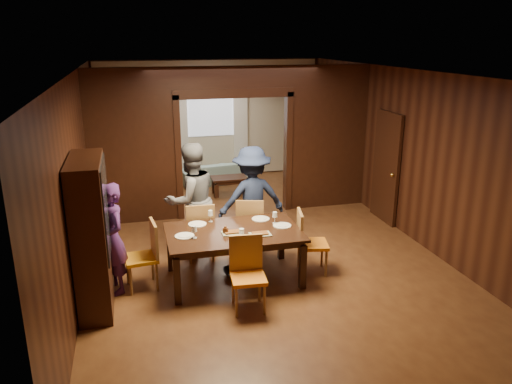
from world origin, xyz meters
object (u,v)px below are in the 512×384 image
object	(u,v)px
person_purple	(112,239)
sofa	(217,172)
chair_right	(313,242)
hutch	(92,235)
person_grey	(191,200)
coffee_table	(229,186)
chair_far_l	(200,230)
dining_table	(234,255)
chair_near	(248,276)
chair_left	(141,256)
person_navy	(252,199)
chair_far_r	(250,225)

from	to	relation	value
person_purple	sofa	world-z (taller)	person_purple
chair_right	hutch	size ratio (longest dim) A/B	0.48
person_grey	coffee_table	size ratio (longest dim) A/B	2.31
person_purple	chair_far_l	distance (m)	1.54
dining_table	chair_near	xyz separation A→B (m)	(0.00, -0.88, 0.10)
person_grey	hutch	distance (m)	1.95
chair_near	sofa	bearing A→B (deg)	88.34
person_purple	chair_left	size ratio (longest dim) A/B	1.61
sofa	chair_far_l	bearing A→B (deg)	69.36
person_purple	chair_right	size ratio (longest dim) A/B	1.61
chair_far_l	hutch	world-z (taller)	hutch
person_navy	chair_near	bearing A→B (deg)	71.08
chair_far_r	sofa	bearing A→B (deg)	-76.49
dining_table	chair_far_l	xyz separation A→B (m)	(-0.37, 0.83, 0.10)
sofa	hutch	bearing A→B (deg)	57.31
person_purple	hutch	distance (m)	0.47
person_grey	hutch	bearing A→B (deg)	20.10
person_purple	chair_near	world-z (taller)	person_purple
person_purple	sofa	distance (m)	5.55
sofa	chair_right	world-z (taller)	chair_right
hutch	person_grey	bearing A→B (deg)	42.48
dining_table	person_grey	bearing A→B (deg)	114.03
person_navy	chair_far_l	distance (m)	1.00
sofa	chair_far_l	world-z (taller)	chair_far_l
person_navy	person_purple	bearing A→B (deg)	20.10
dining_table	hutch	distance (m)	2.03
person_grey	person_navy	size ratio (longest dim) A/B	1.06
chair_far_l	chair_far_r	bearing A→B (deg)	-174.40
dining_table	chair_near	distance (m)	0.88
person_navy	hutch	xyz separation A→B (m)	(-2.44, -1.32, 0.13)
person_purple	chair_far_l	xyz separation A→B (m)	(1.31, 0.75, -0.29)
person_navy	chair_right	xyz separation A→B (m)	(0.66, -1.11, -0.39)
chair_near	person_grey	bearing A→B (deg)	108.34
chair_right	chair_far_r	distance (m)	1.18
person_navy	dining_table	distance (m)	1.28
sofa	person_grey	bearing A→B (deg)	67.34
chair_far_l	hutch	xyz separation A→B (m)	(-1.54, -1.10, 0.52)
person_purple	chair_near	xyz separation A→B (m)	(1.68, -0.96, -0.29)
hutch	dining_table	bearing A→B (deg)	7.92
person_purple	person_grey	xyz separation A→B (m)	(1.21, 0.97, 0.15)
person_navy	chair_far_l	bearing A→B (deg)	10.04
coffee_table	chair_near	bearing A→B (deg)	-98.53
sofa	chair_right	xyz separation A→B (m)	(0.54, -5.14, 0.23)
person_navy	chair_far_r	xyz separation A→B (m)	(-0.07, -0.19, -0.39)
person_navy	dining_table	bearing A→B (deg)	59.63
chair_left	chair_near	distance (m)	1.63
person_navy	dining_table	world-z (taller)	person_navy
coffee_table	chair_far_r	bearing A→B (deg)	-95.15
dining_table	chair_far_l	size ratio (longest dim) A/B	1.97
sofa	chair_far_r	distance (m)	4.23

